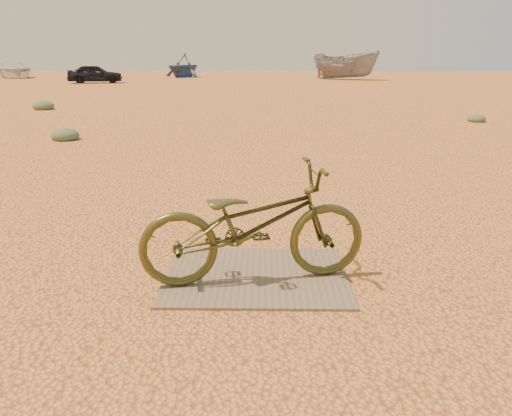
{
  "coord_description": "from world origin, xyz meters",
  "views": [
    {
      "loc": [
        -0.45,
        -3.88,
        1.74
      ],
      "look_at": [
        -0.52,
        -0.11,
        0.59
      ],
      "focal_mm": 35.0,
      "sensor_mm": 36.0,
      "label": 1
    }
  ],
  "objects_px": {
    "plywood_board": "(256,275)",
    "boat_mid_right": "(345,65)",
    "bicycle": "(254,224)",
    "boat_near_left": "(12,70)",
    "car": "(95,74)",
    "boat_far_left": "(183,65)"
  },
  "relations": [
    {
      "from": "plywood_board",
      "to": "boat_mid_right",
      "type": "distance_m",
      "value": 37.7
    },
    {
      "from": "bicycle",
      "to": "boat_near_left",
      "type": "xyz_separation_m",
      "value": [
        -21.62,
        40.28,
        0.14
      ]
    },
    {
      "from": "car",
      "to": "boat_mid_right",
      "type": "relative_size",
      "value": 0.65
    },
    {
      "from": "plywood_board",
      "to": "car",
      "type": "xyz_separation_m",
      "value": [
        -11.59,
        31.4,
        0.61
      ]
    },
    {
      "from": "boat_near_left",
      "to": "bicycle",
      "type": "bearing_deg",
      "value": -98.94
    },
    {
      "from": "boat_far_left",
      "to": "bicycle",
      "type": "bearing_deg",
      "value": -49.98
    },
    {
      "from": "plywood_board",
      "to": "bicycle",
      "type": "relative_size",
      "value": 0.84
    },
    {
      "from": "bicycle",
      "to": "boat_mid_right",
      "type": "bearing_deg",
      "value": -21.15
    },
    {
      "from": "boat_near_left",
      "to": "boat_far_left",
      "type": "xyz_separation_m",
      "value": [
        14.54,
        1.35,
        0.4
      ]
    },
    {
      "from": "car",
      "to": "boat_near_left",
      "type": "height_order",
      "value": "boat_near_left"
    },
    {
      "from": "plywood_board",
      "to": "bicycle",
      "type": "height_order",
      "value": "bicycle"
    },
    {
      "from": "car",
      "to": "boat_near_left",
      "type": "relative_size",
      "value": 0.6
    },
    {
      "from": "boat_mid_right",
      "to": "boat_near_left",
      "type": "bearing_deg",
      "value": 118.41
    },
    {
      "from": "car",
      "to": "boat_mid_right",
      "type": "xyz_separation_m",
      "value": [
        17.98,
        5.73,
        0.47
      ]
    },
    {
      "from": "car",
      "to": "boat_far_left",
      "type": "xyz_separation_m",
      "value": [
        4.49,
        10.13,
        0.41
      ]
    },
    {
      "from": "boat_far_left",
      "to": "plywood_board",
      "type": "bearing_deg",
      "value": -49.93
    },
    {
      "from": "car",
      "to": "boat_far_left",
      "type": "relative_size",
      "value": 0.93
    },
    {
      "from": "boat_near_left",
      "to": "boat_far_left",
      "type": "height_order",
      "value": "boat_far_left"
    },
    {
      "from": "car",
      "to": "boat_mid_right",
      "type": "height_order",
      "value": "boat_mid_right"
    },
    {
      "from": "boat_far_left",
      "to": "boat_mid_right",
      "type": "xyz_separation_m",
      "value": [
        13.49,
        -4.4,
        0.06
      ]
    },
    {
      "from": "boat_near_left",
      "to": "boat_far_left",
      "type": "bearing_deg",
      "value": -31.86
    },
    {
      "from": "car",
      "to": "bicycle",
      "type": "bearing_deg",
      "value": -171.61
    }
  ]
}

